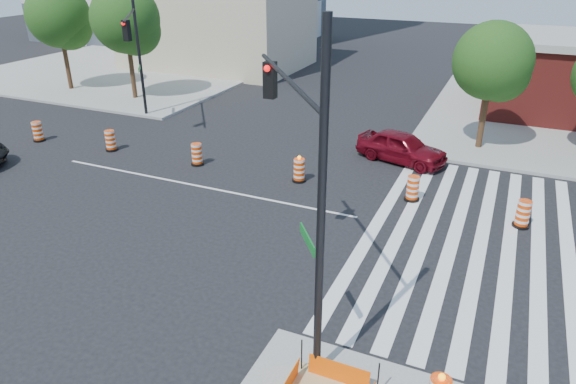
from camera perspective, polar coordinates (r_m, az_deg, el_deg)
name	(u,v)px	position (r m, az deg, el deg)	size (l,w,h in m)	color
ground	(198,186)	(22.06, -9.97, 0.67)	(120.00, 120.00, 0.00)	black
sidewalk_nw	(134,68)	(46.27, -16.76, 13.07)	(22.00, 22.00, 0.15)	gray
crosswalk_east	(467,239)	(18.84, 19.28, -4.96)	(6.75, 13.50, 0.01)	silver
lane_centerline	(198,186)	(22.05, -9.97, 0.68)	(14.00, 0.12, 0.01)	silver
beige_midrise	(216,4)	(45.29, -7.95, 19.94)	(14.00, 10.00, 10.00)	#BEAF91
red_coupe	(402,147)	(24.62, 12.51, 4.91)	(1.71, 4.25, 1.45)	#610813
signal_pole_se	(301,157)	(11.43, 1.42, 3.96)	(3.73, 4.90, 7.97)	black
signal_pole_nw	(135,39)	(29.83, -16.68, 15.92)	(3.40, 4.85, 7.67)	black
tree_north_a	(60,20)	(39.50, -24.02, 17.08)	(4.21, 4.21, 7.15)	#382314
tree_north_b	(127,23)	(35.41, -17.48, 17.50)	(4.31, 4.31, 7.32)	#382314
tree_north_c	(493,65)	(26.47, 21.79, 12.93)	(3.65, 3.65, 6.21)	#382314
median_drum_0	(38,132)	(29.83, -26.04, 6.00)	(0.60, 0.60, 1.02)	black
median_drum_1	(111,141)	(26.98, -19.11, 5.35)	(0.60, 0.60, 1.02)	black
median_drum_2	(197,155)	(24.11, -10.08, 4.07)	(0.60, 0.60, 1.02)	black
median_drum_3	(299,171)	(21.99, 1.25, 2.39)	(0.60, 0.60, 1.18)	black
median_drum_4	(413,189)	(20.88, 13.68, 0.30)	(0.60, 0.60, 1.02)	black
median_drum_5	(523,215)	(20.18, 24.63, -2.31)	(0.60, 0.60, 1.02)	black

